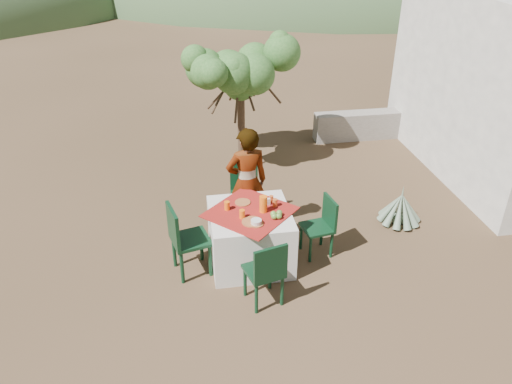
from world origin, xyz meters
TOP-DOWN VIEW (x-y plane):
  - ground at (0.00, 0.00)m, footprint 160.00×160.00m
  - table at (0.42, -0.28)m, footprint 1.30×1.30m
  - chair_far at (0.49, 0.75)m, footprint 0.44×0.44m
  - chair_near at (0.47, -1.14)m, footprint 0.50×0.50m
  - chair_left at (-0.43, -0.39)m, footprint 0.55×0.55m
  - chair_right at (1.39, -0.25)m, footprint 0.44×0.44m
  - person at (0.48, 0.41)m, footprint 0.63×0.46m
  - shrub_tree at (0.77, 2.67)m, footprint 1.74×1.71m
  - agave at (2.75, 0.30)m, footprint 0.64×0.64m
  - stone_wall at (3.60, 3.40)m, footprint 2.60×0.35m
  - plate_far at (0.36, -0.05)m, footprint 0.20×0.20m
  - plate_near at (0.40, -0.53)m, footprint 0.25×0.25m
  - glass_far at (0.14, -0.18)m, footprint 0.07×0.07m
  - glass_near at (0.30, -0.41)m, footprint 0.07×0.07m
  - juice_pitcher at (0.58, -0.30)m, footprint 0.10×0.10m
  - bowl_plate at (0.45, -0.58)m, footprint 0.18×0.18m
  - white_bowl at (0.45, -0.58)m, footprint 0.13×0.13m
  - jar_left at (0.75, -0.20)m, footprint 0.06×0.06m
  - jar_right at (0.73, -0.08)m, footprint 0.05×0.05m
  - napkin_holder at (0.66, -0.15)m, footprint 0.07×0.05m
  - fruit_cluster at (0.72, -0.47)m, footprint 0.15×0.14m

SIDE VIEW (x-z plane):
  - ground at x=0.00m, z-range 0.00..0.00m
  - agave at x=2.75m, z-range -0.11..0.57m
  - stone_wall at x=3.60m, z-range 0.00..0.55m
  - table at x=0.42m, z-range 0.00..0.76m
  - chair_right at x=1.39m, z-range 0.05..0.87m
  - chair_far at x=0.49m, z-range 0.05..0.93m
  - chair_near at x=0.47m, z-range 0.05..0.93m
  - chair_left at x=-0.43m, z-range 0.05..1.03m
  - bowl_plate at x=0.45m, z-range 0.76..0.77m
  - plate_far at x=0.36m, z-range 0.76..0.78m
  - plate_near at x=0.40m, z-range 0.76..0.78m
  - white_bowl at x=0.45m, z-range 0.77..0.82m
  - fruit_cluster at x=0.72m, z-range 0.76..0.84m
  - person at x=0.48m, z-range 0.00..1.61m
  - jar_right at x=0.73m, z-range 0.76..0.85m
  - napkin_holder at x=0.66m, z-range 0.76..0.85m
  - jar_left at x=0.75m, z-range 0.76..0.86m
  - glass_near at x=0.30m, z-range 0.76..0.88m
  - glass_far at x=0.14m, z-range 0.76..0.88m
  - juice_pitcher at x=0.58m, z-range 0.76..0.98m
  - shrub_tree at x=0.77m, z-range 0.59..2.64m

